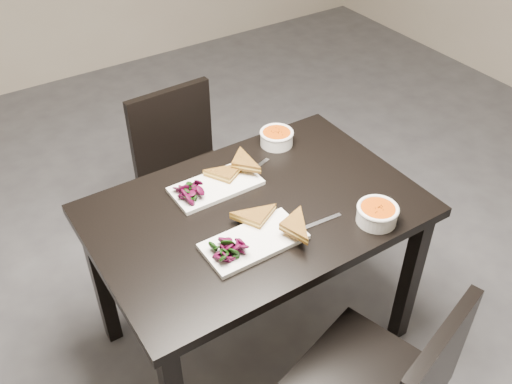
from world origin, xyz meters
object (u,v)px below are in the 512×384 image
(chair_far, at_px, (185,167))
(plate_far, at_px, (216,186))
(table, at_px, (256,227))
(soup_bowl_near, at_px, (377,213))
(soup_bowl_far, at_px, (277,137))
(plate_near, at_px, (254,242))

(chair_far, distance_m, plate_far, 0.60)
(table, xyz_separation_m, plate_far, (-0.07, 0.18, 0.11))
(soup_bowl_near, height_order, soup_bowl_far, soup_bowl_near)
(chair_far, bearing_deg, plate_near, -102.58)
(table, relative_size, soup_bowl_far, 8.37)
(chair_far, distance_m, soup_bowl_near, 1.08)
(plate_far, bearing_deg, table, -69.09)
(plate_near, bearing_deg, soup_bowl_far, 48.16)
(chair_far, bearing_deg, table, -95.90)
(chair_far, height_order, plate_near, chair_far)
(chair_far, height_order, soup_bowl_near, chair_far)
(plate_far, bearing_deg, plate_near, -97.41)
(table, relative_size, soup_bowl_near, 8.02)
(plate_near, bearing_deg, table, 54.82)
(plate_near, distance_m, soup_bowl_far, 0.61)
(table, height_order, soup_bowl_near, soup_bowl_near)
(chair_far, xyz_separation_m, plate_far, (-0.11, -0.52, 0.27))
(plate_near, relative_size, plate_far, 1.03)
(chair_far, relative_size, plate_far, 2.49)
(plate_near, distance_m, soup_bowl_near, 0.45)
(plate_near, height_order, soup_bowl_near, soup_bowl_near)
(plate_near, distance_m, plate_far, 0.34)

